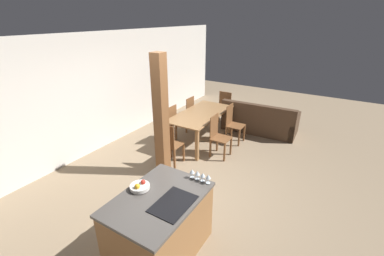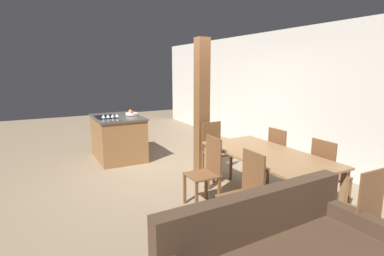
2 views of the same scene
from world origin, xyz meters
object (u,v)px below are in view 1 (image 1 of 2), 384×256
at_px(dining_table, 201,117).
at_px(dining_chair_far_left, 169,123).
at_px(wine_glass_end, 192,171).
at_px(couch, 259,121).
at_px(kitchen_island, 160,225).
at_px(wine_glass_middle, 203,175).
at_px(dining_chair_near_left, 218,135).
at_px(dining_chair_head_end, 170,144).
at_px(dining_chair_near_right, 233,123).
at_px(wine_glass_near, 208,177).
at_px(dining_chair_foot_end, 223,108).
at_px(dining_chair_far_right, 187,113).
at_px(wine_glass_far, 197,173).
at_px(timber_post, 161,118).
at_px(fruit_bowl, 140,186).

xyz_separation_m(dining_table, dining_chair_far_left, (-0.43, 0.70, -0.17)).
height_order(wine_glass_end, couch, wine_glass_end).
relative_size(kitchen_island, wine_glass_middle, 10.06).
xyz_separation_m(dining_table, dining_chair_near_left, (-0.43, -0.70, -0.17)).
bearing_deg(couch, wine_glass_end, 91.69).
xyz_separation_m(dining_chair_head_end, couch, (2.79, -1.08, -0.22)).
bearing_deg(dining_chair_far_left, dining_chair_near_left, 90.00).
xyz_separation_m(wine_glass_end, dining_chair_far_left, (2.24, 2.06, -0.51)).
bearing_deg(dining_chair_head_end, dining_chair_near_right, -111.52).
bearing_deg(dining_chair_far_left, wine_glass_near, 45.94).
height_order(kitchen_island, dining_chair_foot_end, dining_chair_foot_end).
distance_m(dining_chair_near_left, dining_chair_near_right, 0.86).
bearing_deg(couch, dining_chair_head_end, 66.55).
bearing_deg(dining_chair_head_end, wine_glass_end, 135.62).
xyz_separation_m(wine_glass_middle, dining_chair_far_right, (3.10, 2.23, -0.51)).
bearing_deg(wine_glass_end, wine_glass_middle, -90.00).
xyz_separation_m(wine_glass_far, dining_chair_near_right, (3.10, 0.76, -0.51)).
bearing_deg(dining_chair_far_right, dining_chair_head_end, 21.52).
xyz_separation_m(dining_table, dining_chair_foot_end, (1.34, 0.00, -0.17)).
distance_m(wine_glass_end, dining_chair_far_left, 3.09).
bearing_deg(dining_chair_far_right, wine_glass_far, 34.69).
bearing_deg(dining_table, kitchen_island, -159.40).
bearing_deg(kitchen_island, timber_post, 36.17).
distance_m(wine_glass_end, timber_post, 1.65).
relative_size(wine_glass_middle, dining_chair_head_end, 0.13).
xyz_separation_m(wine_glass_near, dining_chair_far_right, (3.10, 2.32, -0.51)).
bearing_deg(dining_chair_near_left, fruit_bowl, -175.58).
bearing_deg(wine_glass_far, dining_chair_far_left, 43.77).
height_order(dining_chair_far_right, dining_chair_foot_end, same).
relative_size(dining_chair_far_left, dining_chair_foot_end, 1.00).
height_order(wine_glass_far, dining_chair_foot_end, wine_glass_far).
bearing_deg(fruit_bowl, timber_post, 28.29).
xyz_separation_m(wine_glass_middle, wine_glass_far, (0.00, 0.08, 0.00)).
bearing_deg(dining_chair_far_left, wine_glass_end, 42.61).
xyz_separation_m(wine_glass_middle, dining_chair_near_right, (3.10, 0.84, -0.51)).
distance_m(wine_glass_end, dining_chair_foot_end, 4.27).
height_order(dining_table, timber_post, timber_post).
relative_size(dining_table, dining_chair_far_left, 1.96).
bearing_deg(wine_glass_end, dining_chair_far_right, 33.62).
bearing_deg(dining_chair_far_left, timber_post, 31.54).
height_order(dining_chair_near_right, dining_chair_head_end, same).
distance_m(kitchen_island, dining_chair_head_end, 2.28).
relative_size(wine_glass_near, wine_glass_end, 1.00).
height_order(dining_chair_near_left, dining_chair_near_right, same).
relative_size(dining_chair_far_right, timber_post, 0.40).
height_order(wine_glass_middle, dining_chair_far_left, wine_glass_middle).
height_order(wine_glass_middle, timber_post, timber_post).
xyz_separation_m(kitchen_island, dining_chair_far_right, (3.69, 1.92, 0.05)).
bearing_deg(dining_chair_head_end, fruit_bowl, 115.55).
distance_m(dining_chair_near_right, dining_chair_foot_end, 1.14).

